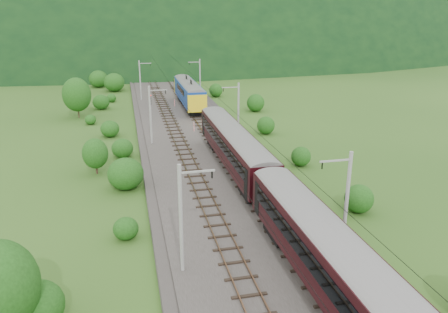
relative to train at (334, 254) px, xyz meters
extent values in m
plane|color=#264917|center=(-2.40, 5.73, -3.83)|extent=(600.00, 600.00, 0.00)
cube|color=#38332D|center=(-2.40, 15.73, -3.68)|extent=(14.00, 220.00, 0.30)
cube|color=brown|center=(-5.52, 15.73, -3.34)|extent=(0.08, 220.00, 0.15)
cube|color=brown|center=(-4.08, 15.73, -3.34)|extent=(0.08, 220.00, 0.15)
cube|color=black|center=(-4.80, 15.73, -3.47)|extent=(2.40, 220.00, 0.12)
cube|color=brown|center=(-0.72, 15.73, -3.34)|extent=(0.08, 220.00, 0.15)
cube|color=brown|center=(0.72, 15.73, -3.34)|extent=(0.08, 220.00, 0.15)
cube|color=black|center=(0.00, 15.73, -3.47)|extent=(2.40, 220.00, 0.12)
cylinder|color=gray|center=(-8.60, 5.73, 0.47)|extent=(0.28, 0.28, 8.00)
cube|color=gray|center=(-7.40, 5.73, 3.87)|extent=(2.40, 0.12, 0.12)
cylinder|color=black|center=(-6.40, 5.73, 3.57)|extent=(0.10, 0.10, 0.50)
cylinder|color=gray|center=(-8.60, 37.73, 0.47)|extent=(0.28, 0.28, 8.00)
cube|color=gray|center=(-7.40, 37.73, 3.87)|extent=(2.40, 0.12, 0.12)
cylinder|color=black|center=(-6.40, 37.73, 3.57)|extent=(0.10, 0.10, 0.50)
cylinder|color=gray|center=(-8.60, 69.73, 0.47)|extent=(0.28, 0.28, 8.00)
cube|color=gray|center=(-7.40, 69.73, 3.87)|extent=(2.40, 0.12, 0.12)
cylinder|color=black|center=(-6.40, 69.73, 3.57)|extent=(0.10, 0.10, 0.50)
cylinder|color=gray|center=(-8.60, 101.73, 0.47)|extent=(0.28, 0.28, 8.00)
cube|color=gray|center=(-7.40, 101.73, 3.87)|extent=(2.40, 0.12, 0.12)
cylinder|color=black|center=(-6.40, 101.73, 3.57)|extent=(0.10, 0.10, 0.50)
cylinder|color=gray|center=(-8.60, 133.73, 0.47)|extent=(0.28, 0.28, 8.00)
cube|color=gray|center=(-7.40, 133.73, 3.87)|extent=(2.40, 0.12, 0.12)
cylinder|color=black|center=(-6.40, 133.73, 3.57)|extent=(0.10, 0.10, 0.50)
cylinder|color=gray|center=(3.80, 5.73, 0.47)|extent=(0.28, 0.28, 8.00)
cube|color=gray|center=(2.60, 5.73, 3.87)|extent=(2.40, 0.12, 0.12)
cylinder|color=black|center=(1.60, 5.73, 3.57)|extent=(0.10, 0.10, 0.50)
cylinder|color=gray|center=(3.80, 37.73, 0.47)|extent=(0.28, 0.28, 8.00)
cube|color=gray|center=(2.60, 37.73, 3.87)|extent=(2.40, 0.12, 0.12)
cylinder|color=black|center=(1.60, 37.73, 3.57)|extent=(0.10, 0.10, 0.50)
cylinder|color=gray|center=(3.80, 69.73, 0.47)|extent=(0.28, 0.28, 8.00)
cube|color=gray|center=(2.60, 69.73, 3.87)|extent=(2.40, 0.12, 0.12)
cylinder|color=black|center=(1.60, 69.73, 3.57)|extent=(0.10, 0.10, 0.50)
cylinder|color=gray|center=(3.80, 101.73, 0.47)|extent=(0.28, 0.28, 8.00)
cube|color=gray|center=(2.60, 101.73, 3.87)|extent=(2.40, 0.12, 0.12)
cylinder|color=black|center=(1.60, 101.73, 3.57)|extent=(0.10, 0.10, 0.50)
cylinder|color=gray|center=(3.80, 133.73, 0.47)|extent=(0.28, 0.28, 8.00)
cube|color=gray|center=(2.60, 133.73, 3.87)|extent=(2.40, 0.12, 0.12)
cylinder|color=black|center=(1.60, 133.73, 3.57)|extent=(0.10, 0.10, 0.50)
cylinder|color=black|center=(-4.80, 15.73, 3.27)|extent=(0.03, 198.00, 0.03)
cylinder|color=black|center=(0.00, 15.73, 3.27)|extent=(0.03, 198.00, 0.03)
ellipsoid|color=black|center=(-2.40, 265.73, -3.83)|extent=(504.00, 360.00, 244.00)
cube|color=black|center=(0.00, -0.09, -0.63)|extent=(3.19, 24.17, 3.30)
cylinder|color=gray|center=(0.00, -0.09, 0.86)|extent=(3.19, 24.05, 3.19)
cube|color=black|center=(-1.61, -0.09, -0.23)|extent=(0.05, 21.27, 1.26)
cube|color=black|center=(1.61, -0.09, -0.23)|extent=(0.05, 21.27, 1.26)
cube|color=black|center=(0.00, 8.37, -2.77)|extent=(2.42, 3.52, 0.99)
cube|color=black|center=(0.00, 25.13, -0.63)|extent=(3.19, 24.17, 3.30)
cylinder|color=gray|center=(0.00, 25.13, 0.86)|extent=(3.19, 24.05, 3.19)
cube|color=black|center=(-1.61, 25.13, -0.23)|extent=(0.05, 21.27, 1.26)
cube|color=black|center=(1.61, 25.13, -0.23)|extent=(0.05, 21.27, 1.26)
cube|color=black|center=(0.00, 16.67, -2.77)|extent=(2.42, 3.52, 0.99)
cube|color=black|center=(0.00, 33.58, -2.77)|extent=(2.42, 3.52, 0.99)
cube|color=#133C99|center=(0.00, 60.22, -0.63)|extent=(3.19, 19.77, 3.30)
cylinder|color=gray|center=(0.00, 60.22, 0.86)|extent=(3.19, 19.67, 3.19)
cube|color=black|center=(-1.61, 60.22, -0.23)|extent=(0.05, 17.40, 1.26)
cube|color=black|center=(1.61, 60.22, -0.23)|extent=(0.05, 17.40, 1.26)
cube|color=black|center=(0.00, 53.30, -2.77)|extent=(2.42, 3.52, 0.99)
cube|color=black|center=(0.00, 67.14, -2.77)|extent=(2.42, 3.52, 0.99)
cube|color=yellow|center=(0.00, 69.91, -0.85)|extent=(3.25, 0.50, 2.97)
cube|color=yellow|center=(0.00, 50.54, -0.85)|extent=(3.25, 0.50, 2.97)
cube|color=black|center=(0.00, 63.22, 1.63)|extent=(0.08, 1.60, 0.99)
cylinder|color=red|center=(-2.60, 61.74, -2.86)|extent=(0.14, 0.14, 1.34)
cylinder|color=red|center=(-1.85, 42.83, -2.85)|extent=(0.15, 0.15, 1.37)
cylinder|color=black|center=(-6.99, 64.05, -2.62)|extent=(0.13, 0.13, 1.83)
sphere|color=red|center=(-6.99, 64.05, -1.66)|extent=(0.22, 0.22, 0.22)
ellipsoid|color=#1A4312|center=(-17.69, 2.09, -2.35)|extent=(3.29, 3.29, 2.96)
ellipsoid|color=#1A4312|center=(-12.46, 11.75, -2.89)|extent=(2.08, 2.08, 1.87)
ellipsoid|color=#1A4312|center=(-12.28, 22.60, -2.14)|extent=(3.76, 3.76, 3.38)
ellipsoid|color=#1A4312|center=(-12.59, 33.29, -2.61)|extent=(2.72, 2.72, 2.45)
ellipsoid|color=#1A4312|center=(-14.34, 43.49, -2.59)|extent=(2.75, 2.75, 2.48)
ellipsoid|color=#1A4312|center=(-17.65, 51.84, -3.02)|extent=(1.81, 1.81, 1.63)
ellipsoid|color=#1A4312|center=(-16.36, 63.40, -2.43)|extent=(3.11, 3.11, 2.80)
ellipsoid|color=#1A4312|center=(-14.59, 70.05, -2.97)|extent=(1.91, 1.91, 1.72)
ellipsoid|color=#1A4312|center=(-14.10, 82.61, -1.72)|extent=(4.68, 4.68, 4.21)
ellipsoid|color=#1A4312|center=(-17.89, 89.34, -1.79)|extent=(4.54, 4.54, 4.08)
ellipsoid|color=#1A4312|center=(-15.61, 100.33, -1.69)|extent=(4.76, 4.76, 4.29)
cylinder|color=black|center=(-15.56, 28.00, -2.69)|extent=(0.24, 0.24, 2.28)
ellipsoid|color=#1A4312|center=(-15.56, 28.00, -1.39)|extent=(2.93, 2.93, 3.51)
cylinder|color=black|center=(-19.96, 57.32, -1.93)|extent=(0.24, 0.24, 3.80)
ellipsoid|color=#1A4312|center=(-19.96, 57.32, 0.24)|extent=(4.89, 4.89, 5.86)
ellipsoid|color=#1A4312|center=(8.69, 12.10, -2.62)|extent=(2.69, 2.69, 2.42)
ellipsoid|color=#1A4312|center=(8.39, 25.28, -2.76)|extent=(2.38, 2.38, 2.14)
ellipsoid|color=#1A4312|center=(8.70, 39.90, -2.62)|extent=(2.70, 2.70, 2.43)
ellipsoid|color=#1A4312|center=(11.69, 55.23, -2.37)|extent=(3.25, 3.25, 2.93)
ellipsoid|color=#1A4312|center=(7.42, 70.92, -2.53)|extent=(2.90, 2.90, 2.61)
camera|label=1|loc=(-11.69, -21.20, 14.07)|focal=35.00mm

